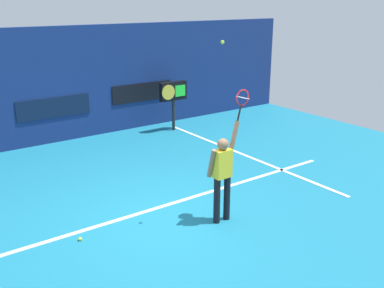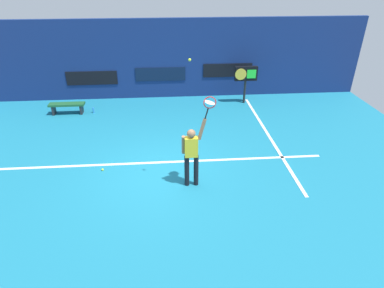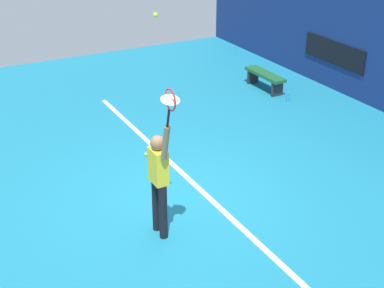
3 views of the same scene
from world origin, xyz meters
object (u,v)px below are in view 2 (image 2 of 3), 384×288
(scoreboard_clock, at_px, (246,75))
(spare_ball, at_px, (103,170))
(tennis_racket, at_px, (209,104))
(water_bottle, at_px, (93,110))
(tennis_player, at_px, (191,153))
(tennis_ball, at_px, (190,60))
(court_bench, at_px, (67,106))

(scoreboard_clock, height_order, spare_ball, scoreboard_clock)
(tennis_racket, xyz_separation_m, water_bottle, (-4.05, 5.24, -2.25))
(tennis_player, bearing_deg, scoreboard_clock, 64.76)
(scoreboard_clock, bearing_deg, tennis_player, -115.24)
(tennis_ball, xyz_separation_m, court_bench, (-4.59, 5.20, -3.10))
(tennis_player, height_order, water_bottle, tennis_player)
(water_bottle, xyz_separation_m, spare_ball, (1.05, -4.34, -0.09))
(tennis_player, bearing_deg, tennis_racket, -0.56)
(tennis_ball, xyz_separation_m, scoreboard_clock, (2.80, 5.82, -2.19))
(tennis_ball, relative_size, water_bottle, 0.28)
(tennis_ball, bearing_deg, water_bottle, 124.52)
(tennis_racket, xyz_separation_m, spare_ball, (-3.00, 0.89, -2.34))
(spare_ball, bearing_deg, court_bench, 115.45)
(tennis_ball, distance_m, spare_ball, 4.32)
(tennis_racket, relative_size, court_bench, 0.45)
(tennis_racket, bearing_deg, tennis_ball, 175.22)
(water_bottle, bearing_deg, tennis_racket, -52.29)
(tennis_player, distance_m, tennis_ball, 2.42)
(tennis_player, distance_m, spare_ball, 2.88)
(scoreboard_clock, bearing_deg, court_bench, -175.14)
(scoreboard_clock, xyz_separation_m, court_bench, (-7.39, -0.63, -0.90))
(tennis_racket, distance_m, tennis_ball, 1.16)
(spare_ball, bearing_deg, scoreboard_clock, 43.05)
(tennis_racket, height_order, spare_ball, tennis_racket)
(court_bench, bearing_deg, tennis_racket, -45.96)
(tennis_ball, bearing_deg, spare_ball, 161.32)
(tennis_racket, distance_m, court_bench, 7.56)
(tennis_player, height_order, tennis_ball, tennis_ball)
(court_bench, relative_size, spare_ball, 20.59)
(scoreboard_clock, height_order, water_bottle, scoreboard_clock)
(tennis_player, relative_size, scoreboard_clock, 1.23)
(tennis_racket, distance_m, water_bottle, 6.99)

